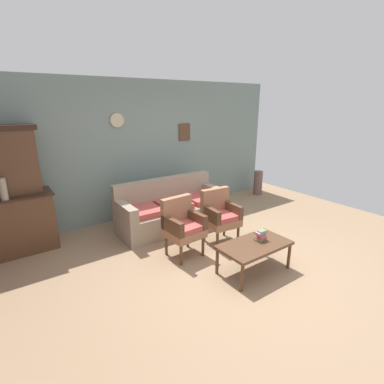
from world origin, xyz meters
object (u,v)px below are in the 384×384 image
(vase_on_cabinet, at_px, (3,189))
(book_stack_on_table, at_px, (261,235))
(armchair_near_cabinet, at_px, (220,214))
(coffee_table, at_px, (254,247))
(floral_couch, at_px, (172,210))
(side_cabinet, at_px, (15,224))
(armchair_row_middle, at_px, (182,224))
(floor_vase_by_wall, at_px, (258,183))

(vase_on_cabinet, distance_m, book_stack_on_table, 3.70)
(armchair_near_cabinet, distance_m, coffee_table, 1.00)
(vase_on_cabinet, relative_size, book_stack_on_table, 1.88)
(floral_couch, relative_size, coffee_table, 2.05)
(vase_on_cabinet, distance_m, armchair_near_cabinet, 3.25)
(coffee_table, height_order, book_stack_on_table, book_stack_on_table)
(side_cabinet, bearing_deg, book_stack_on_table, -42.17)
(armchair_row_middle, height_order, coffee_table, armchair_row_middle)
(armchair_near_cabinet, bearing_deg, floor_vase_by_wall, 30.00)
(armchair_near_cabinet, xyz_separation_m, coffee_table, (-0.20, -0.97, -0.12))
(coffee_table, distance_m, book_stack_on_table, 0.19)
(coffee_table, bearing_deg, armchair_near_cabinet, 78.20)
(vase_on_cabinet, xyz_separation_m, book_stack_on_table, (2.83, -2.31, -0.60))
(armchair_row_middle, height_order, book_stack_on_table, armchair_row_middle)
(armchair_row_middle, bearing_deg, floor_vase_by_wall, 24.08)
(vase_on_cabinet, height_order, coffee_table, vase_on_cabinet)
(side_cabinet, height_order, floor_vase_by_wall, side_cabinet)
(armchair_near_cabinet, relative_size, floor_vase_by_wall, 1.49)
(side_cabinet, bearing_deg, coffee_table, -44.14)
(book_stack_on_table, bearing_deg, armchair_near_cabinet, 86.83)
(armchair_row_middle, xyz_separation_m, book_stack_on_table, (0.69, -0.94, -0.01))
(book_stack_on_table, distance_m, floor_vase_by_wall, 3.53)
(side_cabinet, height_order, book_stack_on_table, side_cabinet)
(vase_on_cabinet, relative_size, coffee_table, 0.32)
(book_stack_on_table, bearing_deg, floral_couch, 98.20)
(armchair_near_cabinet, xyz_separation_m, floor_vase_by_wall, (2.53, 1.46, -0.20))
(floor_vase_by_wall, bearing_deg, book_stack_on_table, -137.09)
(floral_couch, relative_size, armchair_near_cabinet, 2.27)
(vase_on_cabinet, xyz_separation_m, coffee_table, (2.68, -2.34, -0.72))
(floor_vase_by_wall, bearing_deg, side_cabinet, 178.93)
(vase_on_cabinet, distance_m, coffee_table, 3.63)
(vase_on_cabinet, relative_size, floral_couch, 0.16)
(side_cabinet, xyz_separation_m, coffee_table, (2.61, -2.53, -0.09))
(floral_couch, xyz_separation_m, armchair_row_middle, (-0.42, -0.99, 0.17))
(floral_couch, distance_m, floor_vase_by_wall, 2.90)
(side_cabinet, distance_m, coffee_table, 3.64)
(floral_couch, xyz_separation_m, book_stack_on_table, (0.28, -1.93, 0.17))
(side_cabinet, xyz_separation_m, book_stack_on_table, (2.76, -2.50, 0.02))
(floral_couch, height_order, armchair_near_cabinet, same)
(side_cabinet, distance_m, floor_vase_by_wall, 5.34)
(vase_on_cabinet, bearing_deg, coffee_table, -41.18)
(coffee_table, bearing_deg, vase_on_cabinet, 138.82)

